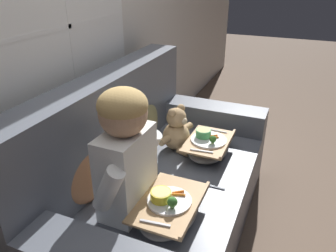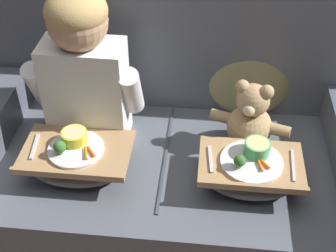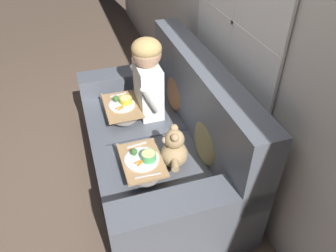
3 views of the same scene
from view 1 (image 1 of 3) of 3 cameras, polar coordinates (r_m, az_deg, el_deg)
name	(u,v)px [view 1 (image 1 of 3)]	position (r m, az deg, el deg)	size (l,w,h in m)	color
ground_plane	(164,228)	(2.28, -0.77, -17.30)	(14.00, 14.00, 0.00)	brown
wall_back_with_window	(61,20)	(2.00, -18.07, 17.20)	(8.00, 0.08, 2.60)	beige
couch	(151,183)	(2.09, -2.95, -9.85)	(1.79, 0.98, 1.00)	#565B66
throw_pillow_behind_child	(85,167)	(1.80, -14.23, -7.00)	(0.39, 0.19, 0.40)	#B2754C
throw_pillow_behind_teddy	(143,118)	(2.30, -4.43, 1.35)	(0.40, 0.19, 0.42)	#898456
child_figure	(125,147)	(1.58, -7.42, -3.67)	(0.47, 0.23, 0.66)	white
teddy_bear	(177,131)	(2.23, 1.55, -0.90)	(0.34, 0.24, 0.31)	tan
lap_tray_child	(169,209)	(1.67, 0.21, -14.26)	(0.43, 0.29, 0.18)	slate
lap_tray_teddy	(208,146)	(2.20, 7.01, -3.52)	(0.40, 0.27, 0.17)	slate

